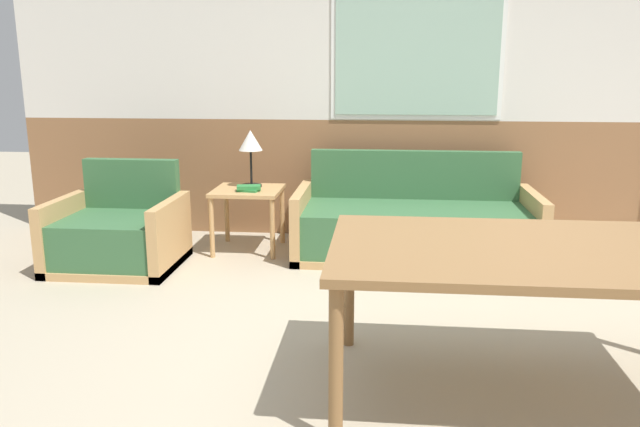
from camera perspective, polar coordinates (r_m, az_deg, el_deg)
name	(u,v)px	position (r m, az deg, el deg)	size (l,w,h in m)	color
ground_plane	(423,366)	(3.39, 9.36, -13.56)	(16.00, 16.00, 0.00)	#B2A58C
wall_back	(411,87)	(5.66, 8.30, 11.41)	(7.20, 0.09, 2.70)	#8E603D
couch	(415,226)	(5.19, 8.64, -1.17)	(1.95, 0.89, 0.83)	tan
armchair	(118,236)	(5.11, -17.94, -1.93)	(0.94, 0.80, 0.80)	tan
side_table	(248,198)	(5.29, -6.61, 1.38)	(0.56, 0.56, 0.53)	tan
table_lamp	(251,144)	(5.31, -6.37, 6.30)	(0.20, 0.20, 0.48)	black
book_stack	(249,188)	(5.17, -6.53, 2.31)	(0.21, 0.15, 0.05)	#2D7F3D
dining_table	(529,260)	(2.97, 18.55, -4.03)	(1.79, 1.08, 0.73)	olive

